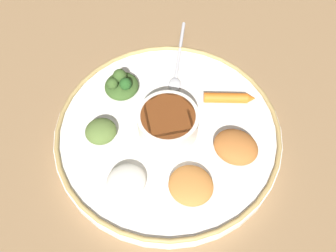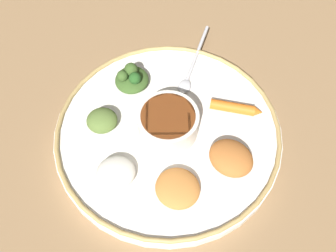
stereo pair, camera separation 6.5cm
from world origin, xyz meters
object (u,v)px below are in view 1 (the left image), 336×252
object	(u,v)px
center_bowl	(168,123)
carrot_near_spoon	(229,98)
greens_pile	(121,85)
spoon	(177,66)

from	to	relation	value
center_bowl	carrot_near_spoon	size ratio (longest dim) A/B	1.09
center_bowl	greens_pile	world-z (taller)	center_bowl
center_bowl	spoon	size ratio (longest dim) A/B	0.57
greens_pile	spoon	bearing A→B (deg)	38.75
spoon	greens_pile	bearing A→B (deg)	-141.25
greens_pile	carrot_near_spoon	size ratio (longest dim) A/B	0.69
center_bowl	greens_pile	bearing A→B (deg)	145.07
greens_pile	center_bowl	bearing A→B (deg)	-34.93
center_bowl	carrot_near_spoon	bearing A→B (deg)	40.42
center_bowl	carrot_near_spoon	world-z (taller)	center_bowl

